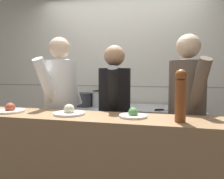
# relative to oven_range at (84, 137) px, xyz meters

# --- Properties ---
(wall_back_tiled) EXTENTS (8.00, 0.06, 2.60)m
(wall_back_tiled) POSITION_rel_oven_range_xyz_m (0.45, 0.40, 0.86)
(wall_back_tiled) COLOR silver
(wall_back_tiled) RESTS_ON ground_plane
(oven_range) EXTENTS (0.86, 0.71, 0.88)m
(oven_range) POSITION_rel_oven_range_xyz_m (0.00, 0.00, 0.00)
(oven_range) COLOR #38383D
(oven_range) RESTS_ON ground_plane
(prep_counter) EXTENTS (1.11, 0.65, 0.90)m
(prep_counter) POSITION_rel_oven_range_xyz_m (1.04, -0.00, 0.01)
(prep_counter) COLOR #B7BABF
(prep_counter) RESTS_ON ground_plane
(pass_counter) EXTENTS (2.55, 0.45, 0.99)m
(pass_counter) POSITION_rel_oven_range_xyz_m (0.59, -1.16, 0.05)
(pass_counter) COLOR #93704C
(pass_counter) RESTS_ON ground_plane
(stock_pot) EXTENTS (0.27, 0.27, 0.16)m
(stock_pot) POSITION_rel_oven_range_xyz_m (-0.25, -0.00, 0.52)
(stock_pot) COLOR #B7BABF
(stock_pot) RESTS_ON oven_range
(sauce_pot) EXTENTS (0.24, 0.24, 0.19)m
(sauce_pot) POSITION_rel_oven_range_xyz_m (0.01, -0.00, 0.54)
(sauce_pot) COLOR #2D2D33
(sauce_pot) RESTS_ON oven_range
(braising_pot) EXTENTS (0.27, 0.27, 0.22)m
(braising_pot) POSITION_rel_oven_range_xyz_m (0.25, 0.05, 0.55)
(braising_pot) COLOR #B7BABF
(braising_pot) RESTS_ON oven_range
(chefs_knife) EXTENTS (0.35, 0.19, 0.02)m
(chefs_knife) POSITION_rel_oven_range_xyz_m (1.14, -0.17, 0.47)
(chefs_knife) COLOR #B7BABF
(chefs_knife) RESTS_ON prep_counter
(plated_dish_main) EXTENTS (0.26, 0.26, 0.09)m
(plated_dish_main) POSITION_rel_oven_range_xyz_m (-0.25, -1.18, 0.57)
(plated_dish_main) COLOR white
(plated_dish_main) RESTS_ON pass_counter
(plated_dish_appetiser) EXTENTS (0.27, 0.27, 0.10)m
(plated_dish_appetiser) POSITION_rel_oven_range_xyz_m (0.33, -1.15, 0.58)
(plated_dish_appetiser) COLOR white
(plated_dish_appetiser) RESTS_ON pass_counter
(plated_dish_dessert) EXTENTS (0.23, 0.23, 0.08)m
(plated_dish_dessert) POSITION_rel_oven_range_xyz_m (0.88, -1.13, 0.57)
(plated_dish_dessert) COLOR white
(plated_dish_dessert) RESTS_ON pass_counter
(pepper_mill) EXTENTS (0.09, 0.09, 0.38)m
(pepper_mill) POSITION_rel_oven_range_xyz_m (1.23, -1.22, 0.75)
(pepper_mill) COLOR brown
(pepper_mill) RESTS_ON pass_counter
(chef_head_cook) EXTENTS (0.42, 0.76, 1.74)m
(chef_head_cook) POSITION_rel_oven_range_xyz_m (-0.01, -0.66, 0.53)
(chef_head_cook) COLOR black
(chef_head_cook) RESTS_ON ground_plane
(chef_sous) EXTENTS (0.39, 0.72, 1.63)m
(chef_sous) POSITION_rel_oven_range_xyz_m (0.61, -0.65, 0.47)
(chef_sous) COLOR black
(chef_sous) RESTS_ON ground_plane
(chef_line) EXTENTS (0.45, 0.74, 1.71)m
(chef_line) POSITION_rel_oven_range_xyz_m (1.33, -0.67, 0.51)
(chef_line) COLOR black
(chef_line) RESTS_ON ground_plane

